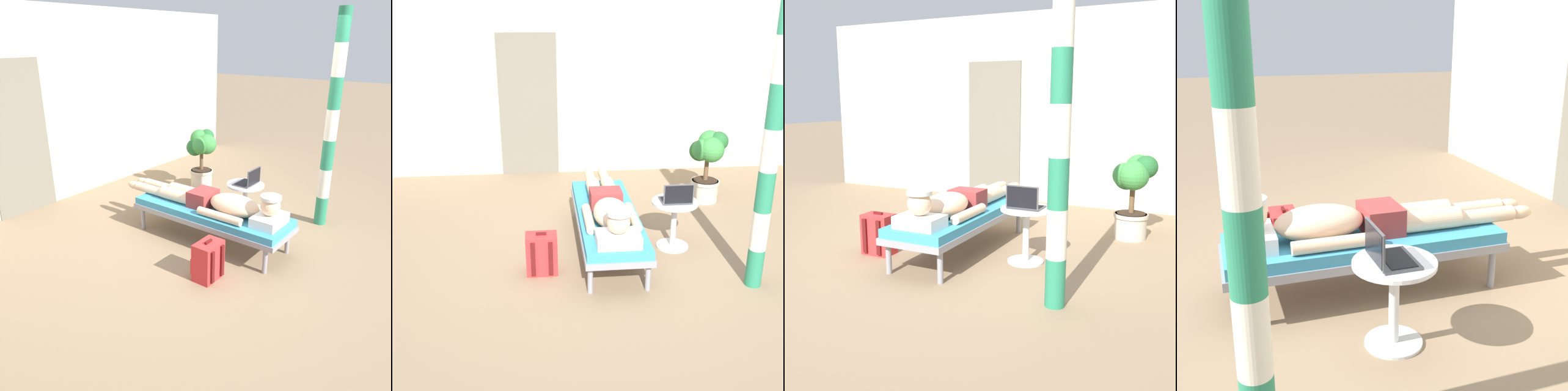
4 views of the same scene
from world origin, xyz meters
TOP-DOWN VIEW (x-y plane):
  - ground_plane at (0.00, 0.00)m, footprint 40.00×40.00m
  - lounge_chair at (0.04, 0.18)m, footprint 0.63×1.93m
  - person_reclining at (0.04, 0.10)m, footprint 0.53×2.17m
  - side_table at (0.75, 0.13)m, footprint 0.48×0.48m
  - laptop at (0.75, 0.08)m, footprint 0.31×0.24m
  - backpack at (-0.65, -0.27)m, footprint 0.30×0.26m
  - porch_post at (1.30, -0.69)m, footprint 0.15×0.15m

SIDE VIEW (x-z plane):
  - ground_plane at x=0.00m, z-range 0.00..0.00m
  - backpack at x=-0.65m, z-range -0.02..0.41m
  - lounge_chair at x=0.04m, z-range 0.14..0.56m
  - side_table at x=0.75m, z-range 0.09..0.62m
  - person_reclining at x=0.04m, z-range 0.36..0.68m
  - laptop at x=0.75m, z-range 0.47..0.69m
  - porch_post at x=1.30m, z-range 0.00..2.59m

